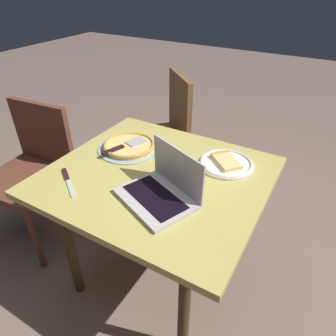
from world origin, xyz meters
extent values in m
plane|color=#766054|center=(0.00, 0.00, 0.00)|extent=(12.00, 12.00, 0.00)
cube|color=tan|center=(0.00, 0.00, 0.71)|extent=(1.02, 0.92, 0.03)
cylinder|color=#3C2D13|center=(-0.33, -0.33, 0.35)|extent=(0.05, 0.05, 0.69)
cylinder|color=#3C2D13|center=(0.33, -0.33, 0.35)|extent=(0.05, 0.05, 0.69)
cylinder|color=#3C2D13|center=(-0.33, 0.33, 0.35)|extent=(0.05, 0.05, 0.69)
cylinder|color=#3C2D13|center=(0.33, 0.33, 0.35)|extent=(0.05, 0.05, 0.69)
cube|color=#BAB2B2|center=(0.10, -0.18, 0.74)|extent=(0.39, 0.34, 0.02)
cube|color=black|center=(0.10, -0.18, 0.75)|extent=(0.32, 0.24, 0.00)
cube|color=#BAB2B2|center=(0.14, -0.06, 0.84)|extent=(0.30, 0.13, 0.19)
cube|color=#80BAED|center=(0.14, -0.07, 0.84)|extent=(0.27, 0.12, 0.17)
cylinder|color=white|center=(0.26, 0.23, 0.73)|extent=(0.27, 0.27, 0.01)
torus|color=white|center=(0.26, 0.23, 0.74)|extent=(0.26, 0.26, 0.01)
cube|color=#E2C572|center=(0.26, 0.23, 0.75)|extent=(0.18, 0.17, 0.02)
cube|color=#CB8E48|center=(0.21, 0.28, 0.75)|extent=(0.08, 0.09, 0.03)
cylinder|color=#94A8A8|center=(-0.26, 0.13, 0.73)|extent=(0.34, 0.34, 0.01)
cylinder|color=#E1BE65|center=(-0.26, 0.13, 0.74)|extent=(0.28, 0.28, 0.02)
torus|color=#BB8E3D|center=(-0.26, 0.13, 0.75)|extent=(0.28, 0.28, 0.02)
cube|color=#B0A7B1|center=(-0.24, 0.17, 0.75)|extent=(0.10, 0.12, 0.00)
cube|color=black|center=(-0.29, 0.03, 0.76)|extent=(0.07, 0.13, 0.01)
cube|color=#B5BBC1|center=(-0.29, -0.29, 0.73)|extent=(0.16, 0.12, 0.00)
cube|color=black|center=(-0.37, -0.23, 0.73)|extent=(0.09, 0.07, 0.01)
cube|color=brown|center=(-0.87, -0.14, 0.47)|extent=(0.49, 0.49, 0.04)
cube|color=brown|center=(-0.89, 0.07, 0.69)|extent=(0.43, 0.08, 0.40)
cylinder|color=brown|center=(-0.65, -0.33, 0.22)|extent=(0.03, 0.03, 0.45)
cylinder|color=brown|center=(-1.09, 0.05, 0.22)|extent=(0.03, 0.03, 0.45)
cylinder|color=brown|center=(-0.68, 0.08, 0.22)|extent=(0.03, 0.03, 0.45)
cube|color=brown|center=(-0.46, 0.69, 0.47)|extent=(0.61, 0.61, 0.04)
cube|color=brown|center=(-0.32, 0.84, 0.72)|extent=(0.32, 0.30, 0.45)
cylinder|color=brown|center=(-0.73, 0.68, 0.22)|extent=(0.03, 0.03, 0.45)
cylinder|color=brown|center=(-0.45, 0.42, 0.22)|extent=(0.03, 0.03, 0.45)
cylinder|color=brown|center=(-0.47, 0.97, 0.22)|extent=(0.03, 0.03, 0.45)
cylinder|color=brown|center=(-0.18, 0.70, 0.22)|extent=(0.03, 0.03, 0.45)
camera|label=1|loc=(0.65, -1.01, 1.56)|focal=32.39mm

